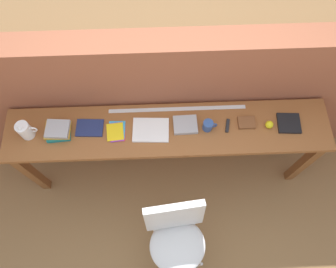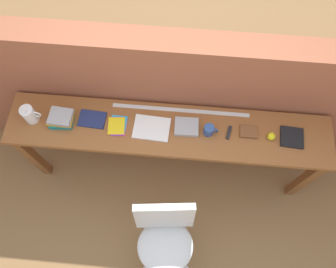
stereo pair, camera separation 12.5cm
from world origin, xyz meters
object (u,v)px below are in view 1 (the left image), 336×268
object	(u,v)px
book_repair_rightmost	(289,123)
book_stack_leftmost	(58,131)
mug	(208,125)
sports_ball_small	(269,125)
chair_white_moulded	(176,235)
pitcher_white	(25,130)
multitool_folded	(228,126)
magazine_cycling	(90,128)
book_open_centre	(151,130)
pamphlet_pile_colourful	(117,131)
leather_journal_brown	(247,123)

from	to	relation	value
book_repair_rightmost	book_stack_leftmost	bearing A→B (deg)	-176.13
mug	sports_ball_small	bearing A→B (deg)	-0.48
chair_white_moulded	pitcher_white	xyz separation A→B (m)	(-1.09, 0.74, 0.43)
multitool_folded	magazine_cycling	bearing A→B (deg)	178.79
magazine_cycling	book_open_centre	bearing A→B (deg)	-1.50
pitcher_white	pamphlet_pile_colourful	world-z (taller)	pitcher_white
magazine_cycling	sports_ball_small	bearing A→B (deg)	1.53
multitool_folded	leather_journal_brown	size ratio (longest dim) A/B	0.85
multitool_folded	pamphlet_pile_colourful	bearing A→B (deg)	-179.08
pitcher_white	magazine_cycling	bearing A→B (deg)	4.40
magazine_cycling	multitool_folded	distance (m)	1.05
magazine_cycling	multitool_folded	size ratio (longest dim) A/B	1.86
pamphlet_pile_colourful	mug	distance (m)	0.69
mug	leather_journal_brown	bearing A→B (deg)	5.27
pamphlet_pile_colourful	mug	size ratio (longest dim) A/B	1.63
multitool_folded	book_repair_rightmost	size ratio (longest dim) A/B	0.64
book_open_centre	leather_journal_brown	world-z (taller)	leather_journal_brown
chair_white_moulded	pamphlet_pile_colourful	bearing A→B (deg)	120.01
multitool_folded	book_stack_leftmost	bearing A→B (deg)	-179.60
pitcher_white	book_repair_rightmost	xyz separation A→B (m)	(1.98, 0.01, -0.07)
book_open_centre	sports_ball_small	size ratio (longest dim) A/B	4.55
pamphlet_pile_colourful	book_repair_rightmost	distance (m)	1.32
book_repair_rightmost	sports_ball_small	bearing A→B (deg)	-171.10
pitcher_white	book_stack_leftmost	size ratio (longest dim) A/B	0.96
sports_ball_small	book_repair_rightmost	world-z (taller)	sports_ball_small
pamphlet_pile_colourful	book_open_centre	xyz separation A→B (m)	(0.26, -0.00, 0.00)
chair_white_moulded	magazine_cycling	bearing A→B (deg)	129.28
chair_white_moulded	book_open_centre	bearing A→B (deg)	102.78
magazine_cycling	pamphlet_pile_colourful	distance (m)	0.21
leather_journal_brown	book_repair_rightmost	world-z (taller)	leather_journal_brown
book_open_centre	leather_journal_brown	xyz separation A→B (m)	(0.74, 0.03, 0.00)
mug	magazine_cycling	bearing A→B (deg)	177.95
chair_white_moulded	multitool_folded	size ratio (longest dim) A/B	8.10
book_open_centre	mug	distance (m)	0.44
multitool_folded	sports_ball_small	distance (m)	0.31
sports_ball_small	book_repair_rightmost	bearing A→B (deg)	5.35
pitcher_white	leather_journal_brown	world-z (taller)	pitcher_white
book_stack_leftmost	book_open_centre	xyz separation A→B (m)	(0.69, -0.01, -0.03)
multitool_folded	leather_journal_brown	distance (m)	0.15
chair_white_moulded	book_open_centre	xyz separation A→B (m)	(-0.17, 0.74, 0.36)
magazine_cycling	sports_ball_small	world-z (taller)	sports_ball_small
mug	book_repair_rightmost	xyz separation A→B (m)	(0.63, 0.01, -0.03)
book_stack_leftmost	sports_ball_small	world-z (taller)	book_stack_leftmost
chair_white_moulded	book_repair_rightmost	xyz separation A→B (m)	(0.89, 0.75, 0.36)
book_stack_leftmost	leather_journal_brown	distance (m)	1.43
multitool_folded	leather_journal_brown	xyz separation A→B (m)	(0.15, 0.02, 0.00)
chair_white_moulded	pamphlet_pile_colourful	xyz separation A→B (m)	(-0.43, 0.74, 0.36)
book_stack_leftmost	chair_white_moulded	bearing A→B (deg)	-40.81
pamphlet_pile_colourful	book_stack_leftmost	bearing A→B (deg)	179.37
chair_white_moulded	multitool_folded	bearing A→B (deg)	60.75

